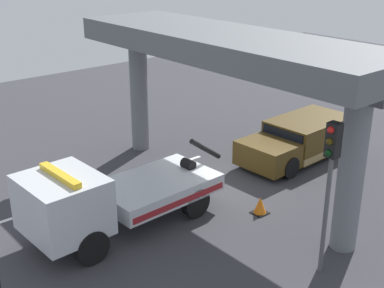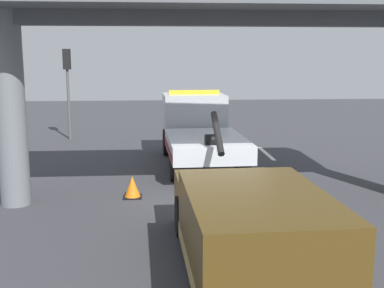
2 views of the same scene
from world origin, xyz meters
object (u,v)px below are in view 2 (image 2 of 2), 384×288
at_px(traffic_light_far, 13,79).
at_px(traffic_light_mid, 67,74).
at_px(tow_truck_white, 198,128).
at_px(towed_van_green, 248,229).
at_px(traffic_cone_orange, 132,187).

relative_size(traffic_light_far, traffic_light_mid, 1.05).
xyz_separation_m(tow_truck_white, traffic_light_mid, (5.17, 5.42, 1.76)).
bearing_deg(towed_van_green, traffic_light_far, 42.93).
height_order(tow_truck_white, traffic_light_mid, traffic_light_mid).
bearing_deg(traffic_light_far, traffic_light_mid, 0.00).
xyz_separation_m(towed_van_green, traffic_light_far, (5.86, 5.45, 2.33)).
bearing_deg(traffic_cone_orange, towed_van_green, -154.98).
xyz_separation_m(tow_truck_white, traffic_light_far, (-3.33, 5.42, 1.90)).
bearing_deg(towed_van_green, traffic_light_mid, 20.78).
relative_size(towed_van_green, traffic_cone_orange, 9.06).
xyz_separation_m(tow_truck_white, towed_van_green, (-9.18, -0.03, -0.42)).
height_order(tow_truck_white, traffic_light_far, traffic_light_far).
distance_m(traffic_light_far, traffic_cone_orange, 4.46).
height_order(towed_van_green, traffic_light_far, traffic_light_far).
relative_size(tow_truck_white, traffic_light_far, 1.71).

